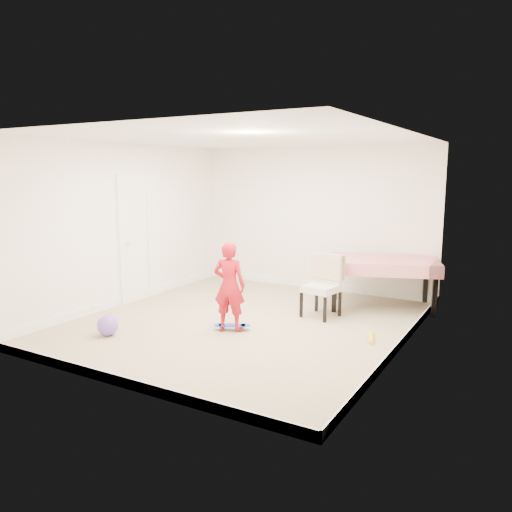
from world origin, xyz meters
The scene contains 17 objects.
ground centered at (0.00, 0.00, 0.00)m, with size 5.00×5.00×0.00m, color tan.
ceiling centered at (0.00, 0.00, 2.58)m, with size 4.50×5.00×0.04m, color silver.
wall_back centered at (0.00, 2.48, 1.30)m, with size 4.50×0.04×2.60m, color white.
wall_front centered at (0.00, -2.48, 1.30)m, with size 4.50×0.04×2.60m, color white.
wall_left centered at (-2.23, 0.00, 1.30)m, with size 0.04×5.00×2.60m, color white.
wall_right centered at (2.23, 0.00, 1.30)m, with size 0.04×5.00×2.60m, color white.
door centered at (-2.22, 0.30, 1.02)m, with size 0.10×0.94×2.11m, color white.
baseboard_back centered at (0.00, 2.49, 0.06)m, with size 4.50×0.02×0.12m, color white.
baseboard_front centered at (0.00, -2.49, 0.06)m, with size 4.50×0.02×0.12m, color white.
baseboard_left centered at (-2.24, 0.00, 0.06)m, with size 0.02×5.00×0.12m, color white.
baseboard_right centered at (2.24, 0.00, 0.06)m, with size 0.02×5.00×0.12m, color white.
dining_table centered at (1.48, 1.83, 0.39)m, with size 1.67×1.05×0.79m, color #BA0918, non-canonical shape.
dining_chair centered at (0.86, 0.82, 0.47)m, with size 0.51×0.59×0.93m, color silver, non-canonical shape.
skateboard centered at (0.06, -0.38, 0.04)m, with size 0.49×0.18×0.07m, color blue, non-canonical shape.
child centered at (0.05, -0.43, 0.60)m, with size 0.44×0.29×1.20m, color red.
balloon centered at (-1.25, -1.40, 0.14)m, with size 0.28×0.28×0.28m, color #7651C2.
foam_toy centered at (1.83, 0.18, 0.03)m, with size 0.06×0.06×0.40m, color yellow.
Camera 1 is at (3.62, -5.92, 2.14)m, focal length 35.00 mm.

